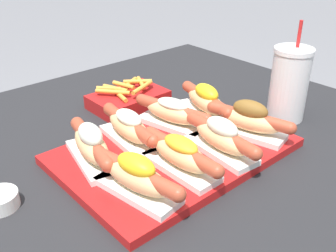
% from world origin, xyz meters
% --- Properties ---
extents(serving_tray, '(0.46, 0.31, 0.02)m').
position_xyz_m(serving_tray, '(0.05, -0.07, 0.69)').
color(serving_tray, red).
rests_on(serving_tray, patio_table).
extents(hot_dog_0, '(0.08, 0.20, 0.07)m').
position_xyz_m(hot_dog_0, '(-0.09, -0.14, 0.74)').
color(hot_dog_0, white).
rests_on(hot_dog_0, serving_tray).
extents(hot_dog_1, '(0.06, 0.20, 0.07)m').
position_xyz_m(hot_dog_1, '(0.01, -0.14, 0.74)').
color(hot_dog_1, white).
rests_on(hot_dog_1, serving_tray).
extents(hot_dog_2, '(0.07, 0.20, 0.07)m').
position_xyz_m(hot_dog_2, '(0.11, -0.15, 0.74)').
color(hot_dog_2, white).
rests_on(hot_dog_2, serving_tray).
extents(hot_dog_3, '(0.10, 0.20, 0.08)m').
position_xyz_m(hot_dog_3, '(0.21, -0.14, 0.74)').
color(hot_dog_3, white).
rests_on(hot_dog_3, serving_tray).
extents(hot_dog_4, '(0.09, 0.20, 0.08)m').
position_xyz_m(hot_dog_4, '(-0.10, -0.01, 0.74)').
color(hot_dog_4, white).
rests_on(hot_dog_4, serving_tray).
extents(hot_dog_5, '(0.08, 0.20, 0.07)m').
position_xyz_m(hot_dog_5, '(0.00, 0.01, 0.74)').
color(hot_dog_5, white).
rests_on(hot_dog_5, serving_tray).
extents(hot_dog_6, '(0.09, 0.20, 0.06)m').
position_xyz_m(hot_dog_6, '(0.11, 0.00, 0.74)').
color(hot_dog_6, white).
rests_on(hot_dog_6, serving_tray).
extents(hot_dog_7, '(0.10, 0.20, 0.07)m').
position_xyz_m(hot_dog_7, '(0.21, -0.01, 0.74)').
color(hot_dog_7, white).
rests_on(hot_dog_7, serving_tray).
extents(sauce_bowl, '(0.06, 0.06, 0.03)m').
position_xyz_m(sauce_bowl, '(-0.27, -0.00, 0.70)').
color(sauce_bowl, white).
rests_on(sauce_bowl, patio_table).
extents(drink_cup, '(0.09, 0.09, 0.23)m').
position_xyz_m(drink_cup, '(0.37, -0.12, 0.77)').
color(drink_cup, white).
rests_on(drink_cup, patio_table).
extents(fries_basket, '(0.19, 0.12, 0.06)m').
position_xyz_m(fries_basket, '(0.13, 0.18, 0.71)').
color(fries_basket, '#B21919').
rests_on(fries_basket, patio_table).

